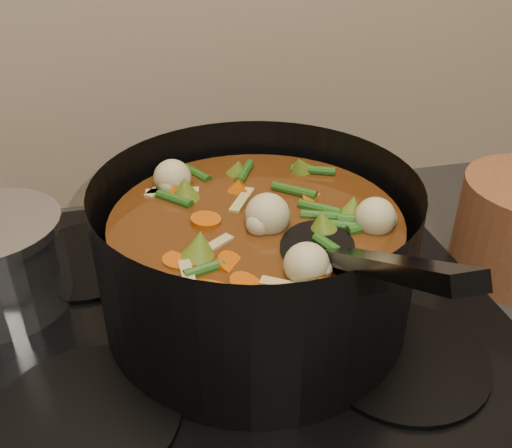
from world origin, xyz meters
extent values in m
cube|color=black|center=(0.00, 1.93, 0.89)|extent=(2.64, 0.64, 0.05)
cube|color=black|center=(0.00, 1.93, 0.92)|extent=(0.62, 0.54, 0.02)
cylinder|color=black|center=(-0.16, 1.80, 0.93)|extent=(0.18, 0.18, 0.01)
cylinder|color=black|center=(0.16, 1.80, 0.93)|extent=(0.18, 0.18, 0.01)
cylinder|color=black|center=(-0.16, 2.06, 0.93)|extent=(0.18, 0.18, 0.01)
cylinder|color=black|center=(0.16, 2.06, 0.93)|extent=(0.18, 0.18, 0.01)
cylinder|color=black|center=(0.03, 1.91, 1.01)|extent=(0.40, 0.40, 0.17)
cylinder|color=black|center=(0.03, 1.91, 0.94)|extent=(0.33, 0.33, 0.01)
cylinder|color=#552B0E|center=(0.03, 1.91, 1.00)|extent=(0.31, 0.31, 0.12)
cylinder|color=#D36109|center=(0.08, 1.91, 1.05)|extent=(0.03, 0.04, 0.03)
cylinder|color=#D36109|center=(0.07, 1.98, 1.05)|extent=(0.05, 0.04, 0.03)
cylinder|color=#D36109|center=(-0.03, 2.01, 1.05)|extent=(0.05, 0.05, 0.03)
cylinder|color=#D36109|center=(-0.03, 1.91, 1.05)|extent=(0.04, 0.04, 0.03)
cylinder|color=#D36109|center=(-0.01, 1.82, 1.05)|extent=(0.04, 0.04, 0.03)
cylinder|color=#D36109|center=(0.06, 1.87, 1.05)|extent=(0.05, 0.05, 0.03)
cylinder|color=#D36109|center=(0.11, 1.92, 1.05)|extent=(0.04, 0.04, 0.03)
cylinder|color=#D36109|center=(0.07, 2.02, 1.05)|extent=(0.04, 0.04, 0.03)
cylinder|color=#D36109|center=(-0.01, 1.96, 1.05)|extent=(0.05, 0.05, 0.03)
sphere|color=beige|center=(0.10, 1.91, 1.07)|extent=(0.05, 0.05, 0.05)
sphere|color=beige|center=(0.00, 1.98, 1.07)|extent=(0.05, 0.05, 0.05)
sphere|color=beige|center=(-0.02, 1.86, 1.07)|extent=(0.05, 0.05, 0.05)
sphere|color=beige|center=(0.09, 1.88, 1.07)|extent=(0.05, 0.05, 0.05)
cone|color=olive|center=(-0.01, 1.82, 1.06)|extent=(0.05, 0.05, 0.04)
cone|color=olive|center=(0.11, 1.85, 1.06)|extent=(0.05, 0.05, 0.04)
cone|color=olive|center=(0.10, 1.98, 1.06)|extent=(0.05, 0.05, 0.04)
cone|color=olive|center=(-0.03, 1.99, 1.06)|extent=(0.05, 0.05, 0.04)
cone|color=olive|center=(-0.05, 1.86, 1.06)|extent=(0.05, 0.05, 0.04)
cone|color=olive|center=(0.06, 1.82, 1.06)|extent=(0.05, 0.05, 0.04)
cylinder|color=#285F1C|center=(0.06, 1.95, 1.06)|extent=(0.01, 0.04, 0.01)
cylinder|color=#285F1C|center=(0.01, 2.03, 1.06)|extent=(0.04, 0.04, 0.01)
cylinder|color=#285F1C|center=(-0.05, 1.96, 1.06)|extent=(0.05, 0.02, 0.01)
cylinder|color=#285F1C|center=(-0.04, 1.89, 1.06)|extent=(0.03, 0.05, 0.01)
cylinder|color=#285F1C|center=(0.01, 1.86, 1.06)|extent=(0.03, 0.05, 0.01)
cylinder|color=#285F1C|center=(0.08, 1.80, 1.06)|extent=(0.05, 0.02, 0.01)
cylinder|color=#285F1C|center=(0.12, 1.88, 1.06)|extent=(0.04, 0.04, 0.01)
cylinder|color=#285F1C|center=(0.09, 1.95, 1.06)|extent=(0.01, 0.05, 0.01)
cylinder|color=#285F1C|center=(0.04, 1.96, 1.06)|extent=(0.04, 0.04, 0.01)
cylinder|color=#285F1C|center=(-0.04, 2.00, 1.06)|extent=(0.05, 0.02, 0.01)
cylinder|color=#285F1C|center=(-0.06, 1.91, 1.06)|extent=(0.03, 0.05, 0.01)
cylinder|color=#285F1C|center=(-0.02, 1.86, 1.06)|extent=(0.03, 0.05, 0.01)
cylinder|color=#285F1C|center=(0.04, 1.86, 1.06)|extent=(0.05, 0.02, 0.01)
cube|color=tan|center=(-0.05, 1.94, 1.06)|extent=(0.05, 0.01, 0.00)
cube|color=tan|center=(-0.01, 1.84, 1.06)|extent=(0.02, 0.05, 0.00)
cube|color=tan|center=(0.10, 1.86, 1.06)|extent=(0.05, 0.04, 0.00)
cube|color=tan|center=(0.09, 1.97, 1.06)|extent=(0.04, 0.04, 0.00)
cube|color=tan|center=(-0.02, 1.98, 1.06)|extent=(0.03, 0.05, 0.00)
cube|color=tan|center=(-0.04, 1.87, 1.06)|extent=(0.05, 0.02, 0.00)
ellipsoid|color=black|center=(0.07, 1.84, 1.06)|extent=(0.10, 0.11, 0.01)
cube|color=black|center=(0.08, 1.72, 1.12)|extent=(0.03, 0.20, 0.12)
camera|label=1|loc=(-0.09, 1.41, 1.36)|focal=40.00mm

